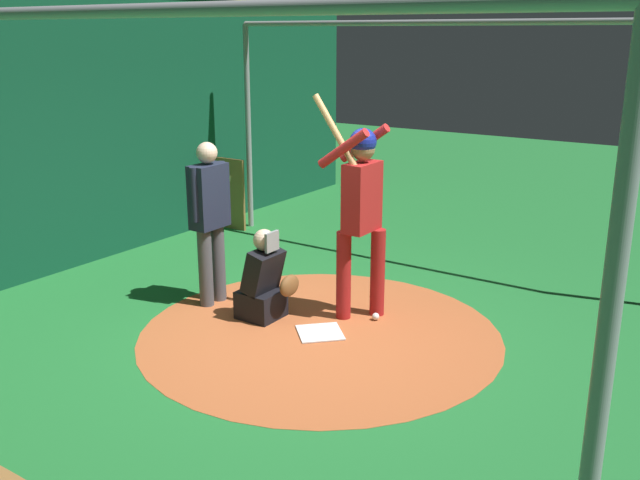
% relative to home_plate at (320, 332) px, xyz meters
% --- Properties ---
extents(ground_plane, '(27.93, 27.93, 0.00)m').
position_rel_home_plate_xyz_m(ground_plane, '(0.00, 0.00, -0.01)').
color(ground_plane, '#1E6B2D').
extents(dirt_circle, '(3.50, 3.50, 0.01)m').
position_rel_home_plate_xyz_m(dirt_circle, '(0.00, 0.00, -0.01)').
color(dirt_circle, '#AD562D').
rests_on(dirt_circle, ground).
extents(home_plate, '(0.59, 0.59, 0.01)m').
position_rel_home_plate_xyz_m(home_plate, '(0.00, 0.00, 0.00)').
color(home_plate, white).
rests_on(home_plate, dirt_circle).
extents(batter, '(0.68, 0.49, 2.25)m').
position_rel_home_plate_xyz_m(batter, '(0.08, 0.60, 1.18)').
color(batter, maroon).
rests_on(batter, ground).
extents(catcher, '(0.58, 0.40, 0.94)m').
position_rel_home_plate_xyz_m(catcher, '(-0.69, 0.01, 0.36)').
color(catcher, black).
rests_on(catcher, ground).
extents(umpire, '(0.22, 0.49, 1.74)m').
position_rel_home_plate_xyz_m(umpire, '(-1.42, 0.04, 0.97)').
color(umpire, '#4C4C51').
rests_on(umpire, ground).
extents(back_wall, '(0.23, 11.93, 3.51)m').
position_rel_home_plate_xyz_m(back_wall, '(-3.76, 0.00, 1.76)').
color(back_wall, '#0F472D').
rests_on(back_wall, ground).
extents(cage_frame, '(6.25, 5.51, 2.95)m').
position_rel_home_plate_xyz_m(cage_frame, '(0.00, 0.00, 2.10)').
color(cage_frame, gray).
rests_on(cage_frame, ground).
extents(bat_rack, '(1.06, 0.20, 1.05)m').
position_rel_home_plate_xyz_m(bat_rack, '(-3.51, 2.47, 0.48)').
color(bat_rack, olive).
rests_on(bat_rack, ground).
extents(baseball_0, '(0.07, 0.07, 0.07)m').
position_rel_home_plate_xyz_m(baseball_0, '(-0.04, 1.14, 0.03)').
color(baseball_0, white).
rests_on(baseball_0, dirt_circle).
extents(baseball_1, '(0.07, 0.07, 0.07)m').
position_rel_home_plate_xyz_m(baseball_1, '(0.29, 0.59, 0.03)').
color(baseball_1, white).
rests_on(baseball_1, dirt_circle).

